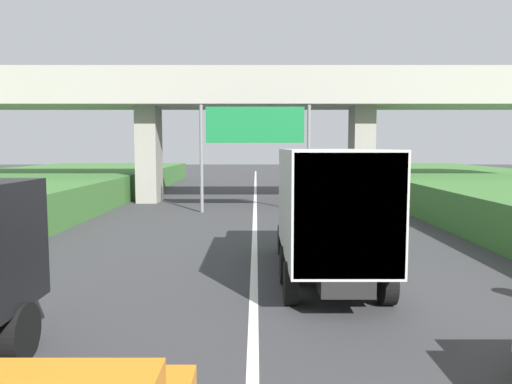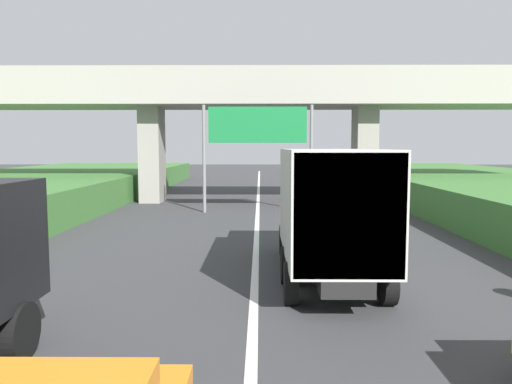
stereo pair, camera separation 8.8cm
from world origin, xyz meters
The scene contains 4 objects.
lane_centre_stripe centered at (0.00, 26.46, 0.00)m, with size 0.20×92.92×0.01m, color white.
overpass_bridge centered at (0.00, 33.08, 6.25)m, with size 40.00×4.80×8.21m.
overhead_highway_sign centered at (0.00, 27.96, 4.25)m, with size 5.88×0.18×5.71m.
truck_green centered at (1.89, 14.88, 1.93)m, with size 2.44×7.30×3.44m.
Camera 1 is at (0.05, 2.03, 3.49)m, focal length 34.19 mm.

